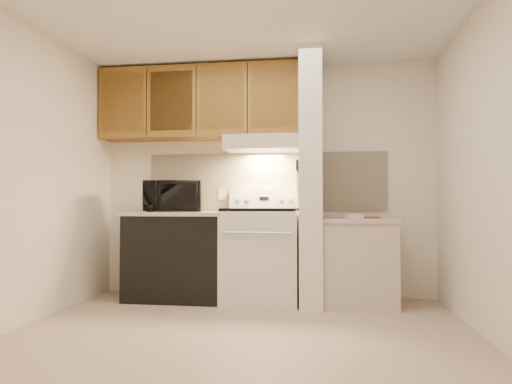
# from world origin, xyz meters

# --- Properties ---
(floor) EXTENTS (3.60, 3.60, 0.00)m
(floor) POSITION_xyz_m (0.00, 0.00, 0.00)
(floor) COLOR #C0A78E
(floor) RESTS_ON ground
(ceiling) EXTENTS (3.60, 3.60, 0.00)m
(ceiling) POSITION_xyz_m (0.00, 0.00, 2.50)
(ceiling) COLOR white
(ceiling) RESTS_ON wall_back
(wall_back) EXTENTS (3.60, 2.50, 0.02)m
(wall_back) POSITION_xyz_m (0.00, 1.50, 1.25)
(wall_back) COLOR white
(wall_back) RESTS_ON floor
(wall_left) EXTENTS (0.02, 3.00, 2.50)m
(wall_left) POSITION_xyz_m (-1.80, 0.00, 1.25)
(wall_left) COLOR white
(wall_left) RESTS_ON floor
(wall_right) EXTENTS (0.02, 3.00, 2.50)m
(wall_right) POSITION_xyz_m (1.80, 0.00, 1.25)
(wall_right) COLOR white
(wall_right) RESTS_ON floor
(backsplash) EXTENTS (2.60, 0.02, 0.63)m
(backsplash) POSITION_xyz_m (0.00, 1.49, 1.24)
(backsplash) COLOR #F9EEC6
(backsplash) RESTS_ON wall_back
(range_body) EXTENTS (0.76, 0.65, 0.92)m
(range_body) POSITION_xyz_m (0.00, 1.16, 0.46)
(range_body) COLOR silver
(range_body) RESTS_ON floor
(oven_window) EXTENTS (0.50, 0.01, 0.30)m
(oven_window) POSITION_xyz_m (0.00, 0.84, 0.50)
(oven_window) COLOR black
(oven_window) RESTS_ON range_body
(oven_handle) EXTENTS (0.65, 0.02, 0.02)m
(oven_handle) POSITION_xyz_m (0.00, 0.80, 0.72)
(oven_handle) COLOR silver
(oven_handle) RESTS_ON range_body
(cooktop) EXTENTS (0.74, 0.64, 0.03)m
(cooktop) POSITION_xyz_m (0.00, 1.16, 0.94)
(cooktop) COLOR black
(cooktop) RESTS_ON range_body
(range_backguard) EXTENTS (0.76, 0.08, 0.20)m
(range_backguard) POSITION_xyz_m (0.00, 1.44, 1.05)
(range_backguard) COLOR silver
(range_backguard) RESTS_ON range_body
(range_display) EXTENTS (0.10, 0.01, 0.04)m
(range_display) POSITION_xyz_m (0.00, 1.40, 1.05)
(range_display) COLOR black
(range_display) RESTS_ON range_backguard
(range_knob_left_outer) EXTENTS (0.05, 0.02, 0.05)m
(range_knob_left_outer) POSITION_xyz_m (-0.28, 1.40, 1.05)
(range_knob_left_outer) COLOR silver
(range_knob_left_outer) RESTS_ON range_backguard
(range_knob_left_inner) EXTENTS (0.05, 0.02, 0.05)m
(range_knob_left_inner) POSITION_xyz_m (-0.18, 1.40, 1.05)
(range_knob_left_inner) COLOR silver
(range_knob_left_inner) RESTS_ON range_backguard
(range_knob_right_inner) EXTENTS (0.05, 0.02, 0.05)m
(range_knob_right_inner) POSITION_xyz_m (0.18, 1.40, 1.05)
(range_knob_right_inner) COLOR silver
(range_knob_right_inner) RESTS_ON range_backguard
(range_knob_right_outer) EXTENTS (0.05, 0.02, 0.05)m
(range_knob_right_outer) POSITION_xyz_m (0.28, 1.40, 1.05)
(range_knob_right_outer) COLOR silver
(range_knob_right_outer) RESTS_ON range_backguard
(dishwasher_front) EXTENTS (1.00, 0.63, 0.87)m
(dishwasher_front) POSITION_xyz_m (-0.88, 1.17, 0.43)
(dishwasher_front) COLOR black
(dishwasher_front) RESTS_ON floor
(left_countertop) EXTENTS (1.04, 0.67, 0.04)m
(left_countertop) POSITION_xyz_m (-0.88, 1.17, 0.89)
(left_countertop) COLOR beige
(left_countertop) RESTS_ON dishwasher_front
(spoon_rest) EXTENTS (0.22, 0.10, 0.01)m
(spoon_rest) POSITION_xyz_m (-0.72, 1.20, 0.92)
(spoon_rest) COLOR black
(spoon_rest) RESTS_ON left_countertop
(teal_jar) EXTENTS (0.11, 0.11, 0.11)m
(teal_jar) POSITION_xyz_m (-1.14, 1.06, 0.97)
(teal_jar) COLOR #316D62
(teal_jar) RESTS_ON left_countertop
(outlet) EXTENTS (0.08, 0.01, 0.12)m
(outlet) POSITION_xyz_m (-0.48, 1.48, 1.10)
(outlet) COLOR beige
(outlet) RESTS_ON backsplash
(microwave) EXTENTS (0.66, 0.52, 0.32)m
(microwave) POSITION_xyz_m (-0.93, 1.15, 1.07)
(microwave) COLOR black
(microwave) RESTS_ON left_countertop
(partition_pillar) EXTENTS (0.22, 0.70, 2.50)m
(partition_pillar) POSITION_xyz_m (0.51, 1.15, 1.25)
(partition_pillar) COLOR white
(partition_pillar) RESTS_ON floor
(pillar_trim) EXTENTS (0.01, 0.70, 0.04)m
(pillar_trim) POSITION_xyz_m (0.39, 1.15, 1.30)
(pillar_trim) COLOR olive
(pillar_trim) RESTS_ON partition_pillar
(knife_strip) EXTENTS (0.02, 0.42, 0.04)m
(knife_strip) POSITION_xyz_m (0.39, 1.10, 1.32)
(knife_strip) COLOR black
(knife_strip) RESTS_ON partition_pillar
(knife_blade_a) EXTENTS (0.01, 0.03, 0.16)m
(knife_blade_a) POSITION_xyz_m (0.38, 0.94, 1.22)
(knife_blade_a) COLOR silver
(knife_blade_a) RESTS_ON knife_strip
(knife_handle_a) EXTENTS (0.02, 0.02, 0.10)m
(knife_handle_a) POSITION_xyz_m (0.38, 0.95, 1.37)
(knife_handle_a) COLOR black
(knife_handle_a) RESTS_ON knife_strip
(knife_blade_b) EXTENTS (0.01, 0.04, 0.18)m
(knife_blade_b) POSITION_xyz_m (0.38, 1.01, 1.21)
(knife_blade_b) COLOR silver
(knife_blade_b) RESTS_ON knife_strip
(knife_handle_b) EXTENTS (0.02, 0.02, 0.10)m
(knife_handle_b) POSITION_xyz_m (0.38, 1.03, 1.37)
(knife_handle_b) COLOR black
(knife_handle_b) RESTS_ON knife_strip
(knife_blade_c) EXTENTS (0.01, 0.04, 0.20)m
(knife_blade_c) POSITION_xyz_m (0.38, 1.10, 1.20)
(knife_blade_c) COLOR silver
(knife_blade_c) RESTS_ON knife_strip
(knife_handle_c) EXTENTS (0.02, 0.02, 0.10)m
(knife_handle_c) POSITION_xyz_m (0.38, 1.09, 1.37)
(knife_handle_c) COLOR black
(knife_handle_c) RESTS_ON knife_strip
(knife_blade_d) EXTENTS (0.01, 0.04, 0.16)m
(knife_blade_d) POSITION_xyz_m (0.38, 1.17, 1.22)
(knife_blade_d) COLOR silver
(knife_blade_d) RESTS_ON knife_strip
(knife_handle_d) EXTENTS (0.02, 0.02, 0.10)m
(knife_handle_d) POSITION_xyz_m (0.38, 1.18, 1.37)
(knife_handle_d) COLOR black
(knife_handle_d) RESTS_ON knife_strip
(knife_blade_e) EXTENTS (0.01, 0.04, 0.18)m
(knife_blade_e) POSITION_xyz_m (0.38, 1.27, 1.21)
(knife_blade_e) COLOR silver
(knife_blade_e) RESTS_ON knife_strip
(knife_handle_e) EXTENTS (0.02, 0.02, 0.10)m
(knife_handle_e) POSITION_xyz_m (0.38, 1.27, 1.37)
(knife_handle_e) COLOR black
(knife_handle_e) RESTS_ON knife_strip
(oven_mitt) EXTENTS (0.03, 0.11, 0.26)m
(oven_mitt) POSITION_xyz_m (0.38, 1.32, 1.13)
(oven_mitt) COLOR slate
(oven_mitt) RESTS_ON partition_pillar
(right_cab_base) EXTENTS (0.70, 0.60, 0.81)m
(right_cab_base) POSITION_xyz_m (0.97, 1.15, 0.40)
(right_cab_base) COLOR beige
(right_cab_base) RESTS_ON floor
(right_countertop) EXTENTS (0.74, 0.64, 0.04)m
(right_countertop) POSITION_xyz_m (0.97, 1.15, 0.83)
(right_countertop) COLOR beige
(right_countertop) RESTS_ON right_cab_base
(red_folder) EXTENTS (0.28, 0.36, 0.01)m
(red_folder) POSITION_xyz_m (1.07, 1.25, 0.86)
(red_folder) COLOR #B52428
(red_folder) RESTS_ON right_countertop
(white_box) EXTENTS (0.19, 0.16, 0.04)m
(white_box) POSITION_xyz_m (0.92, 1.06, 0.87)
(white_box) COLOR white
(white_box) RESTS_ON right_countertop
(range_hood) EXTENTS (0.78, 0.44, 0.15)m
(range_hood) POSITION_xyz_m (0.00, 1.28, 1.62)
(range_hood) COLOR beige
(range_hood) RESTS_ON upper_cabinets
(hood_lip) EXTENTS (0.78, 0.04, 0.06)m
(hood_lip) POSITION_xyz_m (0.00, 1.07, 1.58)
(hood_lip) COLOR beige
(hood_lip) RESTS_ON range_hood
(upper_cabinets) EXTENTS (2.18, 0.33, 0.77)m
(upper_cabinets) POSITION_xyz_m (-0.69, 1.32, 2.08)
(upper_cabinets) COLOR olive
(upper_cabinets) RESTS_ON wall_back
(cab_door_a) EXTENTS (0.46, 0.01, 0.63)m
(cab_door_a) POSITION_xyz_m (-1.51, 1.17, 2.08)
(cab_door_a) COLOR olive
(cab_door_a) RESTS_ON upper_cabinets
(cab_gap_a) EXTENTS (0.01, 0.01, 0.73)m
(cab_gap_a) POSITION_xyz_m (-1.23, 1.16, 2.08)
(cab_gap_a) COLOR black
(cab_gap_a) RESTS_ON upper_cabinets
(cab_door_b) EXTENTS (0.46, 0.01, 0.63)m
(cab_door_b) POSITION_xyz_m (-0.96, 1.17, 2.08)
(cab_door_b) COLOR olive
(cab_door_b) RESTS_ON upper_cabinets
(cab_gap_b) EXTENTS (0.01, 0.01, 0.73)m
(cab_gap_b) POSITION_xyz_m (-0.69, 1.16, 2.08)
(cab_gap_b) COLOR black
(cab_gap_b) RESTS_ON upper_cabinets
(cab_door_c) EXTENTS (0.46, 0.01, 0.63)m
(cab_door_c) POSITION_xyz_m (-0.42, 1.17, 2.08)
(cab_door_c) COLOR olive
(cab_door_c) RESTS_ON upper_cabinets
(cab_gap_c) EXTENTS (0.01, 0.01, 0.73)m
(cab_gap_c) POSITION_xyz_m (-0.14, 1.16, 2.08)
(cab_gap_c) COLOR black
(cab_gap_c) RESTS_ON upper_cabinets
(cab_door_d) EXTENTS (0.46, 0.01, 0.63)m
(cab_door_d) POSITION_xyz_m (0.13, 1.17, 2.08)
(cab_door_d) COLOR olive
(cab_door_d) RESTS_ON upper_cabinets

